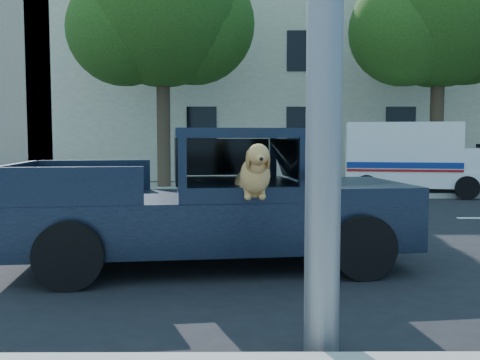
{
  "coord_description": "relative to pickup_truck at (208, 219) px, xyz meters",
  "views": [
    {
      "loc": [
        -1.59,
        -8.05,
        1.73
      ],
      "look_at": [
        -1.55,
        -1.2,
        1.2
      ],
      "focal_mm": 40.0,
      "sensor_mm": 36.0,
      "label": 1
    }
  ],
  "objects": [
    {
      "name": "ground",
      "position": [
        1.98,
        0.83,
        -0.63
      ],
      "size": [
        120.0,
        120.0,
        0.0
      ],
      "primitive_type": "plane",
      "color": "black",
      "rests_on": "ground"
    },
    {
      "name": "far_sidewalk",
      "position": [
        1.98,
        10.03,
        -0.55
      ],
      "size": [
        60.0,
        4.0,
        0.15
      ],
      "primitive_type": "cube",
      "color": "gray",
      "rests_on": "ground"
    },
    {
      "name": "lane_stripes",
      "position": [
        3.98,
        4.23,
        -0.62
      ],
      "size": [
        21.6,
        0.14,
        0.01
      ],
      "primitive_type": null,
      "color": "silver",
      "rests_on": "ground"
    },
    {
      "name": "street_tree_left",
      "position": [
        -1.99,
        10.45,
        5.08
      ],
      "size": [
        6.0,
        5.2,
        8.6
      ],
      "color": "#332619",
      "rests_on": "ground"
    },
    {
      "name": "street_tree_mid",
      "position": [
        7.01,
        10.45,
        5.08
      ],
      "size": [
        6.0,
        5.2,
        8.6
      ],
      "color": "#332619",
      "rests_on": "ground"
    },
    {
      "name": "building_main",
      "position": [
        4.98,
        17.33,
        3.87
      ],
      "size": [
        26.0,
        6.0,
        9.0
      ],
      "primitive_type": "cube",
      "color": "beige",
      "rests_on": "ground"
    },
    {
      "name": "pickup_truck",
      "position": [
        0.0,
        0.0,
        0.0
      ],
      "size": [
        5.4,
        2.86,
        1.86
      ],
      "rotation": [
        0.0,
        0.0,
        0.12
      ],
      "color": "black",
      "rests_on": "ground"
    },
    {
      "name": "mail_truck",
      "position": [
        5.65,
        8.95,
        0.34
      ],
      "size": [
        4.29,
        2.64,
        2.2
      ],
      "rotation": [
        0.0,
        0.0,
        -0.18
      ],
      "color": "silver",
      "rests_on": "ground"
    }
  ]
}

